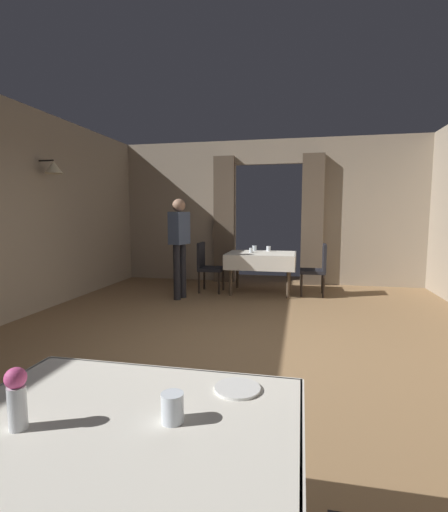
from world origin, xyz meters
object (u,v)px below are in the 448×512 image
Objects in this scene: chair_mid_left at (207,265)px; plate_near_c at (237,389)px; glass_mid_a at (269,249)px; glass_mid_b at (251,250)px; glass_mid_c at (254,248)px; chair_mid_right at (317,267)px; flower_vase_near at (17,396)px; glass_near_b at (172,408)px; dining_table_near at (118,449)px; dining_table_mid at (261,258)px; person_waiter_by_doorway at (179,240)px.

chair_mid_left is 5.49m from plate_near_c.
glass_mid_a is 0.45m from glass_mid_b.
glass_mid_c is at bearing 26.31° from chair_mid_left.
flower_vase_near is at bearing -101.78° from chair_mid_right.
glass_near_b is 6.00m from glass_mid_a.
chair_mid_left reaches higher than glass_mid_b.
flower_vase_near is (0.81, -5.71, 0.35)m from chair_mid_left.
plate_near_c is 1.78× the size of glass_mid_c.
glass_mid_b is 0.83× the size of glass_mid_c.
glass_mid_a is 0.93× the size of glass_mid_c.
glass_mid_b is at bearing 179.91° from chair_mid_right.
chair_mid_left reaches higher than glass_mid_a.
glass_mid_c is (-1.18, 0.32, 0.29)m from chair_mid_right.
glass_mid_b reaches higher than plate_near_c.
plate_near_c is at bearing 41.77° from dining_table_near.
dining_table_near is at bearing -164.97° from glass_near_b.
dining_table_mid is 12.23× the size of glass_near_b.
dining_table_near is 1.36× the size of chair_mid_right.
chair_mid_right is 5.41m from plate_near_c.
dining_table_near is at bearing -89.91° from glass_mid_a.
chair_mid_right reaches higher than plate_near_c.
dining_table_near is 0.24m from glass_near_b.
person_waiter_by_doorway reaches higher than chair_mid_left.
glass_mid_a is 0.06× the size of person_waiter_by_doorway.
chair_mid_right is 0.54× the size of person_waiter_by_doorway.
glass_near_b is 0.97× the size of glass_mid_c.
glass_near_b reaches higher than glass_mid_b.
glass_near_b is at bearing -71.67° from person_waiter_by_doorway.
dining_table_mid is at bearing 92.97° from glass_near_b.
flower_vase_near reaches higher than dining_table_mid.
person_waiter_by_doorway is (-1.43, -1.10, 0.22)m from glass_mid_a.
flower_vase_near reaches higher than glass_near_b.
glass_near_b is 0.54× the size of plate_near_c.
plate_near_c is at bearing -83.57° from glass_mid_c.
glass_mid_a reaches higher than glass_mid_b.
chair_mid_left is at bearing 105.70° from plate_near_c.
glass_mid_c is at bearing 96.43° from plate_near_c.
glass_near_b is at bearing -87.03° from dining_table_mid.
chair_mid_right is 5.93m from flower_vase_near.
chair_mid_right reaches higher than glass_mid_c.
plate_near_c is at bearing -74.30° from chair_mid_left.
glass_mid_b is at bearing 97.06° from plate_near_c.
chair_mid_left reaches higher than dining_table_near.
dining_table_near is 6.67× the size of plate_near_c.
glass_mid_a is (-0.01, 6.04, 0.14)m from dining_table_near.
plate_near_c is 4.96m from person_waiter_by_doorway.
dining_table_mid is 0.24m from glass_mid_b.
chair_mid_right is 1.00× the size of chair_mid_left.
dining_table_mid is at bearing 88.05° from flower_vase_near.
person_waiter_by_doorway is at bearing -145.98° from glass_mid_b.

